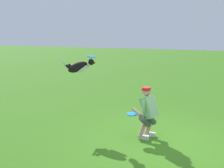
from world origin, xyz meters
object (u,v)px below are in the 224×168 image
(frisbee_flying, at_px, (92,57))
(frisbee_held, at_px, (132,114))
(dog, at_px, (79,67))
(person, at_px, (148,111))

(frisbee_flying, relative_size, frisbee_held, 0.87)
(dog, bearing_deg, frisbee_flying, -0.81)
(person, relative_size, frisbee_flying, 5.31)
(dog, relative_size, frisbee_flying, 4.28)
(frisbee_held, bearing_deg, person, -165.46)
(frisbee_held, bearing_deg, dog, -19.03)
(frisbee_flying, height_order, frisbee_held, frisbee_flying)
(person, xyz_separation_m, dog, (2.09, -0.50, 0.95))
(dog, height_order, frisbee_held, dog)
(person, distance_m, dog, 2.35)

